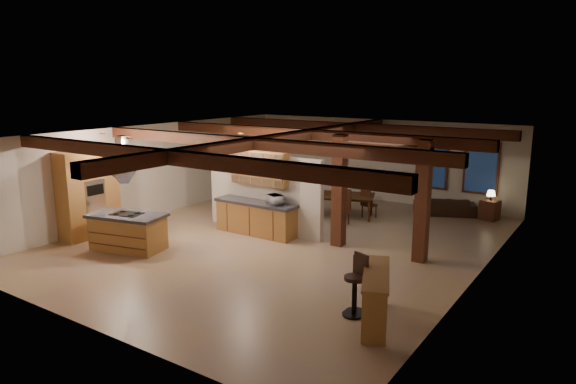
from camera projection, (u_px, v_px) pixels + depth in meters
name	position (u px, v px, depth m)	size (l,w,h in m)	color
ground	(283.00, 241.00, 13.80)	(12.00, 12.00, 0.00)	tan
room_walls	(283.00, 176.00, 13.43)	(12.00, 12.00, 12.00)	beige
ceiling_beams	(283.00, 138.00, 13.22)	(10.00, 12.00, 0.28)	#3B160E
timber_posts	(379.00, 184.00, 12.48)	(2.50, 0.30, 2.90)	#3B160E
partition_wall	(264.00, 193.00, 14.52)	(3.80, 0.18, 2.20)	beige
pantry_cabinet	(88.00, 194.00, 13.98)	(0.67, 1.60, 2.40)	olive
back_counter	(256.00, 218.00, 14.34)	(2.50, 0.66, 0.94)	olive
upper_display_cabinet	(260.00, 168.00, 14.21)	(1.80, 0.36, 0.95)	olive
range_hood	(125.00, 181.00, 12.73)	(1.10, 1.10, 1.40)	silver
back_windows	(456.00, 166.00, 16.78)	(2.70, 0.07, 1.70)	#3B160E
framed_art	(340.00, 150.00, 19.08)	(0.65, 0.05, 0.85)	#3B160E
recessed_cans	(158.00, 135.00, 13.01)	(3.16, 2.46, 0.03)	silver
kitchen_island	(128.00, 231.00, 13.01)	(2.08, 1.41, 0.95)	olive
dining_table	(341.00, 206.00, 16.19)	(2.03, 1.13, 0.71)	#3F220F
sofa	(444.00, 206.00, 16.49)	(1.91, 0.75, 0.56)	black
microwave	(275.00, 200.00, 13.86)	(0.47, 0.32, 0.26)	silver
bar_counter	(376.00, 289.00, 8.99)	(1.11, 1.83, 0.94)	olive
side_table	(490.00, 210.00, 15.87)	(0.49, 0.49, 0.61)	#3B160E
table_lamp	(491.00, 193.00, 15.75)	(0.27, 0.27, 0.31)	black
bar_stool_a	(357.00, 285.00, 9.42)	(0.37, 0.37, 1.05)	black
bar_stool_b	(356.00, 285.00, 9.29)	(0.43, 0.44, 1.15)	black
dining_chairs	(341.00, 200.00, 16.15)	(2.01, 2.01, 1.07)	#3B160E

